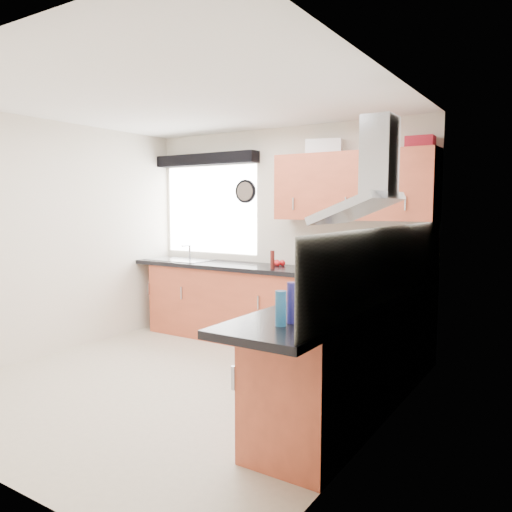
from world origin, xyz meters
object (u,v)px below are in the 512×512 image
Objects in this scene: oven at (352,356)px; extractor_hood at (368,182)px; washing_machine at (206,303)px; upper_cabinets at (353,186)px.

extractor_hood is at bearing -0.00° from oven.
extractor_hood reaches higher than washing_machine.
upper_cabinets is at bearing 112.54° from oven.
oven is 1.09× the size of extractor_hood.
washing_machine is (-2.42, 1.22, -0.04)m from oven.
washing_machine is at bearing 153.29° from oven.
upper_cabinets is 2.21× the size of washing_machine.
oven is at bearing -17.93° from washing_machine.
oven reaches higher than washing_machine.
oven is 1.99m from upper_cabinets.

